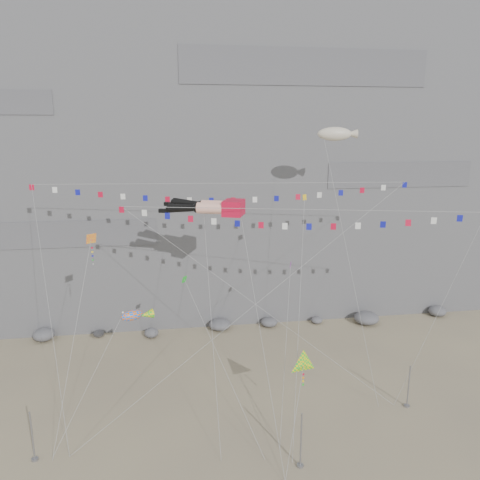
# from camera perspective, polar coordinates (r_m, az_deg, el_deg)

# --- Properties ---
(ground) EXTENTS (120.00, 120.00, 0.00)m
(ground) POSITION_cam_1_polar(r_m,az_deg,el_deg) (42.11, 0.18, -20.27)
(ground) COLOR #998C6A
(ground) RESTS_ON ground
(cliff) EXTENTS (80.00, 28.00, 50.00)m
(cliff) POSITION_cam_1_polar(r_m,az_deg,el_deg) (66.87, -4.13, 14.79)
(cliff) COLOR slate
(cliff) RESTS_ON ground
(talus_boulders) EXTENTS (60.00, 3.00, 1.20)m
(talus_boulders) POSITION_cam_1_polar(r_m,az_deg,el_deg) (56.68, -2.48, -10.27)
(talus_boulders) COLOR slate
(talus_boulders) RESTS_ON ground
(anchor_pole_left) EXTENTS (0.12, 0.12, 3.91)m
(anchor_pole_left) POSITION_cam_1_polar(r_m,az_deg,el_deg) (39.11, -23.99, -21.04)
(anchor_pole_left) COLOR gray
(anchor_pole_left) RESTS_ON ground
(anchor_pole_center) EXTENTS (0.12, 0.12, 4.25)m
(anchor_pole_center) POSITION_cam_1_polar(r_m,az_deg,el_deg) (35.82, 7.45, -23.06)
(anchor_pole_center) COLOR gray
(anchor_pole_center) RESTS_ON ground
(anchor_pole_right) EXTENTS (0.12, 0.12, 3.86)m
(anchor_pole_right) POSITION_cam_1_polar(r_m,az_deg,el_deg) (44.21, 19.86, -16.44)
(anchor_pole_right) COLOR gray
(anchor_pole_right) RESTS_ON ground
(legs_kite) EXTENTS (8.20, 18.25, 22.25)m
(legs_kite) POSITION_cam_1_polar(r_m,az_deg,el_deg) (42.32, -3.59, 4.03)
(legs_kite) COLOR red
(legs_kite) RESTS_ON ground
(flag_banner_upper) EXTENTS (36.06, 15.89, 26.36)m
(flag_banner_upper) POSITION_cam_1_polar(r_m,az_deg,el_deg) (45.63, -2.21, 6.90)
(flag_banner_upper) COLOR red
(flag_banner_upper) RESTS_ON ground
(flag_banner_lower) EXTENTS (29.72, 7.99, 19.31)m
(flag_banner_lower) POSITION_cam_1_polar(r_m,az_deg,el_deg) (39.81, 7.02, 3.70)
(flag_banner_lower) COLOR red
(flag_banner_lower) RESTS_ON ground
(harlequin_kite) EXTENTS (3.58, 8.46, 16.64)m
(harlequin_kite) POSITION_cam_1_polar(r_m,az_deg,el_deg) (39.74, -17.70, 0.05)
(harlequin_kite) COLOR red
(harlequin_kite) RESTS_ON ground
(fish_windsock) EXTENTS (7.35, 7.35, 11.66)m
(fish_windsock) POSITION_cam_1_polar(r_m,az_deg,el_deg) (40.46, -13.06, -8.97)
(fish_windsock) COLOR #FF670D
(fish_windsock) RESTS_ON ground
(delta_kite) EXTENTS (4.01, 6.13, 8.33)m
(delta_kite) POSITION_cam_1_polar(r_m,az_deg,el_deg) (37.80, 7.78, -14.81)
(delta_kite) COLOR yellow
(delta_kite) RESTS_ON ground
(blimp_windsock) EXTENTS (4.35, 11.96, 25.34)m
(blimp_windsock) POSITION_cam_1_polar(r_m,az_deg,el_deg) (47.36, 11.47, 12.50)
(blimp_windsock) COLOR beige
(blimp_windsock) RESTS_ON ground
(small_kite_a) EXTENTS (0.97, 14.14, 21.39)m
(small_kite_a) POSITION_cam_1_polar(r_m,az_deg,el_deg) (42.80, -4.46, 3.63)
(small_kite_a) COLOR orange
(small_kite_a) RESTS_ON ground
(small_kite_b) EXTENTS (4.11, 11.92, 16.10)m
(small_kite_b) POSITION_cam_1_polar(r_m,az_deg,el_deg) (43.96, 6.17, -3.30)
(small_kite_b) COLOR purple
(small_kite_b) RESTS_ON ground
(small_kite_c) EXTENTS (5.87, 10.53, 15.44)m
(small_kite_c) POSITION_cam_1_polar(r_m,az_deg,el_deg) (40.36, -6.69, -5.03)
(small_kite_c) COLOR green
(small_kite_c) RESTS_ON ground
(small_kite_d) EXTENTS (4.81, 13.73, 22.00)m
(small_kite_d) POSITION_cam_1_polar(r_m,az_deg,el_deg) (43.00, 7.86, 4.65)
(small_kite_d) COLOR yellow
(small_kite_d) RESTS_ON ground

